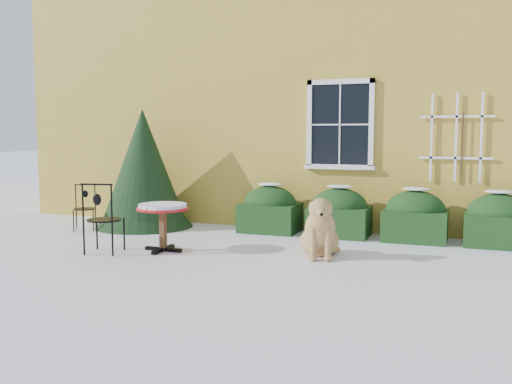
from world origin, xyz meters
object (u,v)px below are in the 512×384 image
at_px(evergreen_shrub, 144,180).
at_px(patio_chair_near, 103,218).
at_px(patio_chair_far, 85,207).
at_px(dog, 320,232).
at_px(bistro_table, 163,212).

xyz_separation_m(evergreen_shrub, patio_chair_near, (0.74, -2.38, -0.38)).
distance_m(patio_chair_far, dog, 4.83).
relative_size(patio_chair_near, dog, 1.05).
bearing_deg(patio_chair_near, dog, -175.80).
bearing_deg(patio_chair_near, patio_chair_far, -57.84).
xyz_separation_m(evergreen_shrub, patio_chair_far, (-0.87, -0.69, -0.50)).
xyz_separation_m(evergreen_shrub, dog, (3.89, -1.50, -0.55)).
distance_m(patio_chair_near, dog, 3.28).
relative_size(bistro_table, dog, 0.77).
xyz_separation_m(patio_chair_near, dog, (3.15, 0.88, -0.17)).
bearing_deg(bistro_table, patio_chair_near, -149.26).
height_order(patio_chair_far, dog, dog).
bearing_deg(dog, patio_chair_near, 179.42).
relative_size(evergreen_shrub, dog, 2.22).
height_order(evergreen_shrub, patio_chair_near, evergreen_shrub).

